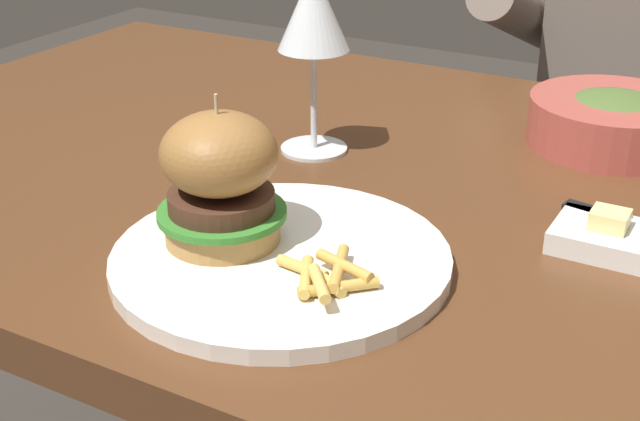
% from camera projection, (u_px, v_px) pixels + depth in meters
% --- Properties ---
extents(dining_table, '(1.50, 0.78, 0.74)m').
position_uv_depth(dining_table, '(471.00, 273.00, 0.90)').
color(dining_table, '#56331C').
rests_on(dining_table, ground).
extents(main_plate, '(0.28, 0.28, 0.01)m').
position_uv_depth(main_plate, '(281.00, 260.00, 0.73)').
color(main_plate, white).
rests_on(main_plate, dining_table).
extents(burger_sandwich, '(0.11, 0.11, 0.13)m').
position_uv_depth(burger_sandwich, '(220.00, 178.00, 0.73)').
color(burger_sandwich, '#B78447').
rests_on(burger_sandwich, main_plate).
extents(fries_pile, '(0.09, 0.09, 0.02)m').
position_uv_depth(fries_pile, '(326.00, 275.00, 0.68)').
color(fries_pile, '#EABC5B').
rests_on(fries_pile, main_plate).
extents(wine_glass, '(0.08, 0.08, 0.20)m').
position_uv_depth(wine_glass, '(314.00, 16.00, 0.91)').
color(wine_glass, silver).
rests_on(wine_glass, dining_table).
extents(butter_dish, '(0.09, 0.07, 0.04)m').
position_uv_depth(butter_dish, '(607.00, 237.00, 0.76)').
color(butter_dish, white).
rests_on(butter_dish, dining_table).
extents(soup_bowl, '(0.18, 0.18, 0.06)m').
position_uv_depth(soup_bowl, '(613.00, 120.00, 0.97)').
color(soup_bowl, '#B24C42').
rests_on(soup_bowl, dining_table).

